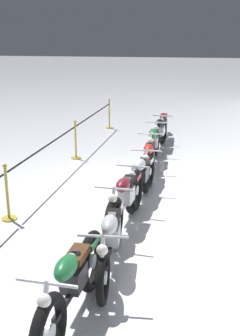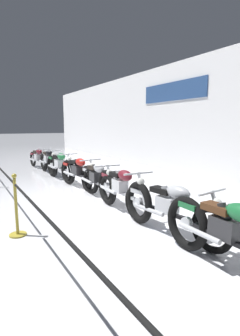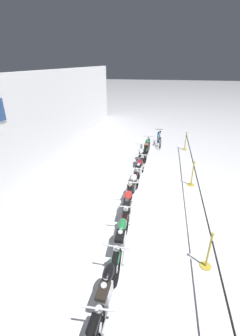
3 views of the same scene
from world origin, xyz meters
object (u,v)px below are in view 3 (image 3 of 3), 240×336
Objects in this scene: stanchion_far_left at (207,226)px; motorcycle_black_1 at (106,292)px; motorcycle_green_2 at (121,240)px; bicycle at (159,140)px; stanchion_mid_right at (192,177)px; stanchion_mid_left at (208,256)px; motorcycle_silver_6 at (141,158)px; stanchion_far_right at (185,144)px; motorcycle_red_3 at (127,207)px; motorcycle_maroon_5 at (139,172)px; motorcycle_green_7 at (147,149)px; motorcycle_silver_4 at (132,188)px.

motorcycle_black_1 is at bearing 134.20° from stanchion_far_left.
motorcycle_green_2 reaches higher than bicycle.
stanchion_mid_left is at bearing 180.00° from stanchion_mid_right.
stanchion_mid_right reaches higher than motorcycle_silver_6.
motorcycle_green_2 is 8.47m from stanchion_far_right.
motorcycle_green_2 is 1.42× the size of bicycle.
motorcycle_red_3 is 7.26m from bicycle.
motorcycle_red_3 is 2.51m from motorcycle_maroon_5.
stanchion_far_right is (2.84, -2.19, -0.11)m from motorcycle_silver_6.
stanchion_mid_right is (-1.28, -2.19, -0.11)m from motorcycle_silver_6.
motorcycle_red_3 is at bearing 178.72° from motorcycle_maroon_5.
stanchion_far_left is at bearing -155.24° from motorcycle_silver_6.
bicycle is at bearing -15.54° from motorcycle_green_7.
stanchion_mid_right is 4.12m from stanchion_far_right.
motorcycle_green_2 is 6.62m from motorcycle_green_7.
stanchion_far_right reaches higher than motorcycle_green_7.
motorcycle_black_1 is 0.19× the size of stanchion_far_left.
motorcycle_red_3 is at bearing 69.77° from stanchion_far_left.
stanchion_mid_right is at bearing -85.79° from motorcycle_maroon_5.
motorcycle_maroon_5 is (3.93, 0.03, -0.00)m from motorcycle_green_2.
motorcycle_silver_4 is at bearing 2.08° from motorcycle_green_2.
motorcycle_green_7 is 2.10m from bicycle.
stanchion_mid_right is (0.16, -2.12, -0.12)m from motorcycle_maroon_5.
stanchion_mid_left is 1.00× the size of stanchion_far_right.
motorcycle_red_3 is 1.02× the size of motorcycle_silver_6.
stanchion_mid_left is (0.01, -2.10, -0.13)m from motorcycle_green_2.
stanchion_far_right is (9.65, -2.12, -0.13)m from motorcycle_black_1.
motorcycle_black_1 is 0.97× the size of motorcycle_green_2.
motorcycle_black_1 reaches higher than motorcycle_silver_6.
motorcycle_green_2 is at bearing 179.40° from motorcycle_green_7.
motorcycle_maroon_5 is 2.13m from stanchion_mid_right.
stanchion_mid_left is at bearing -139.91° from motorcycle_silver_4.
stanchion_mid_right is 1.00× the size of stanchion_far_right.
bicycle is 1.60× the size of stanchion_mid_left.
motorcycle_silver_4 is 6.01m from stanchion_far_right.
motorcycle_silver_4 is 1.30× the size of bicycle.
stanchion_far_right is (8.21, -2.10, -0.13)m from motorcycle_green_2.
stanchion_far_right reaches higher than motorcycle_silver_6.
stanchion_far_right is (7.59, 0.00, -0.40)m from stanchion_far_left.
bicycle is (10.08, -0.65, -0.12)m from motorcycle_black_1.
stanchion_mid_right is (1.47, -2.19, -0.10)m from motorcycle_silver_4.
motorcycle_black_1 is 2.19× the size of stanchion_far_right.
motorcycle_red_3 is at bearing -179.80° from motorcycle_silver_6.
motorcycle_black_1 is 0.99× the size of motorcycle_silver_6.
bicycle is at bearing -7.93° from motorcycle_maroon_5.
motorcycle_black_1 is at bearing -179.35° from motorcycle_silver_6.
stanchion_far_left reaches higher than bicycle.
motorcycle_black_1 is at bearing -178.72° from motorcycle_red_3.
motorcycle_maroon_5 is at bearing 0.08° from motorcycle_black_1.
bicycle is (3.27, -0.73, -0.10)m from motorcycle_silver_6.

